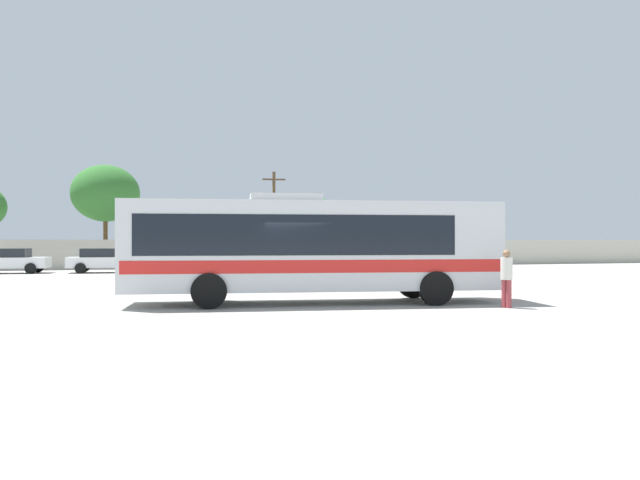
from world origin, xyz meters
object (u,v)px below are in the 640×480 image
coach_bus_silver_red (309,245)px  parked_car_leftmost_white (11,260)px  roadside_tree_midleft (105,193)px  utility_pole_near (274,216)px  roadside_tree_midright (314,219)px  attendant_by_bus_door (507,275)px  parked_car_second_white (106,260)px

coach_bus_silver_red → parked_car_leftmost_white: (-12.66, 21.96, -1.04)m
parked_car_leftmost_white → roadside_tree_midleft: bearing=55.5°
roadside_tree_midleft → coach_bus_silver_red: bearing=-75.3°
coach_bus_silver_red → roadside_tree_midleft: roadside_tree_midleft is taller
utility_pole_near → roadside_tree_midright: size_ratio=1.31×
attendant_by_bus_door → roadside_tree_midleft: roadside_tree_midleft is taller
attendant_by_bus_door → parked_car_leftmost_white: size_ratio=0.40×
coach_bus_silver_red → roadside_tree_midright: bearing=74.4°
attendant_by_bus_door → roadside_tree_midright: bearing=84.1°
roadside_tree_midleft → roadside_tree_midright: roadside_tree_midleft is taller
roadside_tree_midright → attendant_by_bus_door: bearing=-95.9°
parked_car_second_white → attendant_by_bus_door: bearing=-62.7°
coach_bus_silver_red → parked_car_second_white: size_ratio=2.58×
parked_car_second_white → utility_pole_near: utility_pole_near is taller
coach_bus_silver_red → parked_car_second_white: (-7.23, 21.27, -1.04)m
coach_bus_silver_red → utility_pole_near: utility_pole_near is taller
roadside_tree_midleft → parked_car_leftmost_white: bearing=-124.5°
roadside_tree_midleft → roadside_tree_midright: (16.44, 2.13, -1.61)m
parked_car_second_white → roadside_tree_midright: 19.12m
coach_bus_silver_red → parked_car_leftmost_white: bearing=120.0°
roadside_tree_midleft → utility_pole_near: bearing=-1.6°
attendant_by_bus_door → parked_car_second_white: attendant_by_bus_door is taller
parked_car_leftmost_white → roadside_tree_midleft: 9.92m
parked_car_leftmost_white → attendant_by_bus_door: bearing=-54.3°
parked_car_leftmost_white → parked_car_second_white: (5.43, -0.69, -0.00)m
coach_bus_silver_red → roadside_tree_midleft: bearing=104.7°
attendant_by_bus_door → parked_car_leftmost_white: attendant_by_bus_door is taller
parked_car_leftmost_white → parked_car_second_white: parked_car_leftmost_white is taller
coach_bus_silver_red → parked_car_leftmost_white: size_ratio=2.81×
coach_bus_silver_red → utility_pole_near: size_ratio=1.62×
parked_car_leftmost_white → roadside_tree_midleft: size_ratio=0.57×
utility_pole_near → roadside_tree_midright: utility_pole_near is taller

